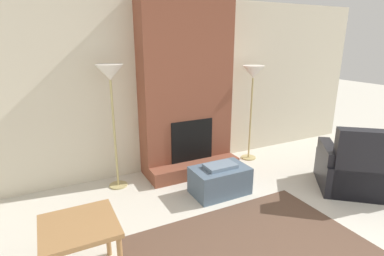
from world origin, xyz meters
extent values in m
cube|color=beige|center=(0.00, 3.42, 1.30)|extent=(7.34, 0.06, 2.60)
cube|color=brown|center=(0.00, 3.20, 1.30)|extent=(1.41, 0.39, 2.60)
cube|color=brown|center=(0.00, 2.87, 0.10)|extent=(1.41, 0.26, 0.20)
cube|color=black|center=(0.00, 3.00, 0.52)|extent=(0.68, 0.02, 0.64)
cube|color=slate|center=(0.04, 2.25, 0.18)|extent=(0.75, 0.47, 0.37)
cube|color=slate|center=(0.04, 2.25, 0.39)|extent=(0.41, 0.26, 0.05)
cube|color=black|center=(1.76, 1.55, 0.21)|extent=(1.20, 1.20, 0.42)
cube|color=black|center=(1.56, 1.30, 0.47)|extent=(0.67, 0.60, 0.94)
cube|color=black|center=(2.03, 1.32, 0.30)|extent=(0.61, 0.69, 0.60)
cube|color=black|center=(1.49, 1.77, 0.30)|extent=(0.61, 0.69, 0.60)
cube|color=#9E7042|center=(-1.82, 1.45, 0.55)|extent=(0.60, 0.58, 0.04)
cylinder|color=#9E7042|center=(-2.08, 1.70, 0.27)|extent=(0.04, 0.04, 0.53)
cylinder|color=#9E7042|center=(-1.56, 1.70, 0.27)|extent=(0.04, 0.04, 0.53)
cylinder|color=tan|center=(-1.14, 3.08, 0.01)|extent=(0.25, 0.25, 0.02)
cylinder|color=tan|center=(-1.14, 3.08, 0.76)|extent=(0.03, 0.03, 1.48)
cone|color=silver|center=(-1.14, 3.08, 1.60)|extent=(0.36, 0.36, 0.20)
cylinder|color=tan|center=(1.15, 3.08, 0.01)|extent=(0.25, 0.25, 0.02)
cylinder|color=tan|center=(1.15, 3.08, 0.71)|extent=(0.03, 0.03, 1.38)
cone|color=silver|center=(1.15, 3.08, 1.49)|extent=(0.36, 0.36, 0.20)
cube|color=brown|center=(-0.30, 1.08, 0.01)|extent=(2.30, 1.63, 0.01)
camera|label=1|loc=(-1.95, -0.82, 2.00)|focal=28.00mm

